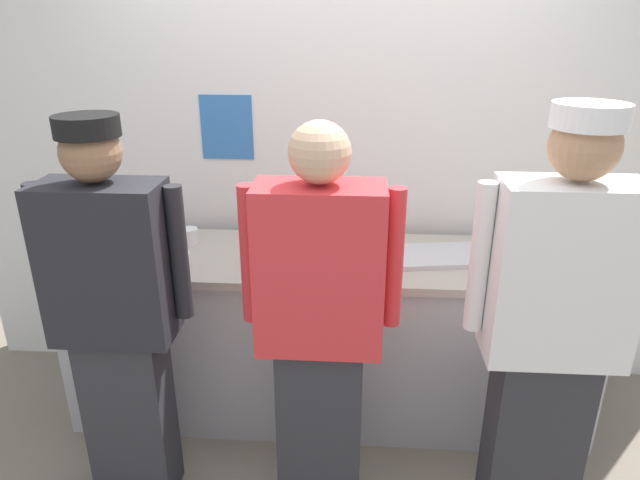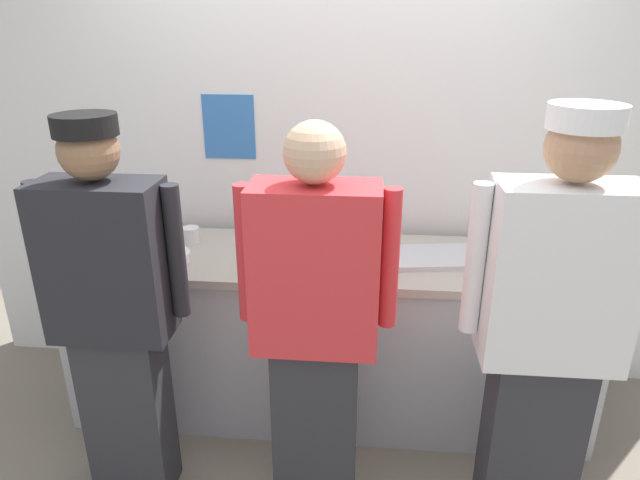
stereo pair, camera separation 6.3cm
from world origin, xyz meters
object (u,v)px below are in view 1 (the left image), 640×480
Objects in this scene: plate_stack_front at (107,258)px; sheet_tray at (429,256)px; deli_cup at (189,236)px; chef_far_right at (552,330)px; plate_stack_rear at (169,259)px; chef_near_left at (116,314)px; chef_center at (320,326)px; mixing_bowl_steel at (317,247)px; ramekin_red_sauce at (159,245)px; ramekin_yellow_sauce at (520,257)px; squeeze_bottle_primary at (265,250)px.

sheet_tray is (1.56, 0.15, -0.01)m from plate_stack_front.
deli_cup is (0.33, 0.26, 0.02)m from plate_stack_front.
chef_far_right is 1.72m from plate_stack_rear.
chef_center is (0.83, -0.02, -0.01)m from chef_near_left.
mixing_bowl_steel is (-0.91, 0.67, 0.03)m from chef_far_right.
mixing_bowl_steel reaches higher than ramekin_red_sauce.
chef_center reaches higher than sheet_tray.
ramekin_yellow_sauce is at bearing -0.34° from sheet_tray.
plate_stack_rear is 2.11× the size of ramekin_red_sauce.
chef_far_right is (1.68, -0.08, 0.04)m from chef_near_left.
chef_far_right reaches higher than chef_near_left.
chef_near_left is 16.48× the size of ramekin_yellow_sauce.
ramekin_red_sauce is at bearing 39.12° from plate_stack_front.
squeeze_bottle_primary is at bearing 153.47° from chef_far_right.
chef_center is 18.83× the size of deli_cup.
plate_stack_rear is at bearing -95.84° from deli_cup.
plate_stack_rear is 0.26m from deli_cup.
chef_far_right is 8.66× the size of plate_stack_front.
chef_near_left reaches higher than plate_stack_front.
chef_far_right is at bearing -16.63° from plate_stack_front.
sheet_tray is (0.55, 0.06, -0.06)m from mixing_bowl_steel.
ramekin_red_sauce is at bearing -141.92° from deli_cup.
plate_stack_rear reaches higher than ramekin_yellow_sauce.
chef_near_left is 0.97m from mixing_bowl_steel.
chef_far_right reaches higher than chef_center.
squeeze_bottle_primary is at bearing -0.58° from plate_stack_rear.
plate_stack_front is 1.12× the size of squeeze_bottle_primary.
plate_stack_rear is (-0.77, 0.53, 0.03)m from chef_center.
deli_cup is (0.03, 0.26, 0.02)m from plate_stack_rear.
chef_near_left is 1.47m from sheet_tray.
chef_center is at bearing -126.37° from sheet_tray.
deli_cup is at bearing 152.25° from chef_far_right.
chef_near_left reaches higher than chef_center.
chef_far_right is at bearing -96.11° from ramekin_yellow_sauce.
mixing_bowl_steel is 0.56m from sheet_tray.
ramekin_red_sauce reaches higher than ramekin_yellow_sauce.
chef_near_left is 1.68m from chef_far_right.
chef_center is 0.96× the size of chef_far_right.
mixing_bowl_steel is (-0.06, 0.61, 0.08)m from chef_center.
plate_stack_front is at bearing -175.76° from ramekin_yellow_sauce.
chef_near_left reaches higher than ramekin_yellow_sauce.
sheet_tray is 0.44m from ramekin_yellow_sauce.
ramekin_yellow_sauce is (1.23, 0.15, -0.07)m from squeeze_bottle_primary.
mixing_bowl_steel is at bearing 21.02° from squeeze_bottle_primary.
plate_stack_rear is 2.19× the size of deli_cup.
ramekin_yellow_sauce is at bearing 3.12° from mixing_bowl_steel.
ramekin_yellow_sauce is (0.93, 0.67, 0.03)m from chef_center.
sheet_tray is at bearing 116.49° from chef_far_right.
chef_far_right reaches higher than plate_stack_front.
squeeze_bottle_primary is 0.60m from ramekin_red_sauce.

